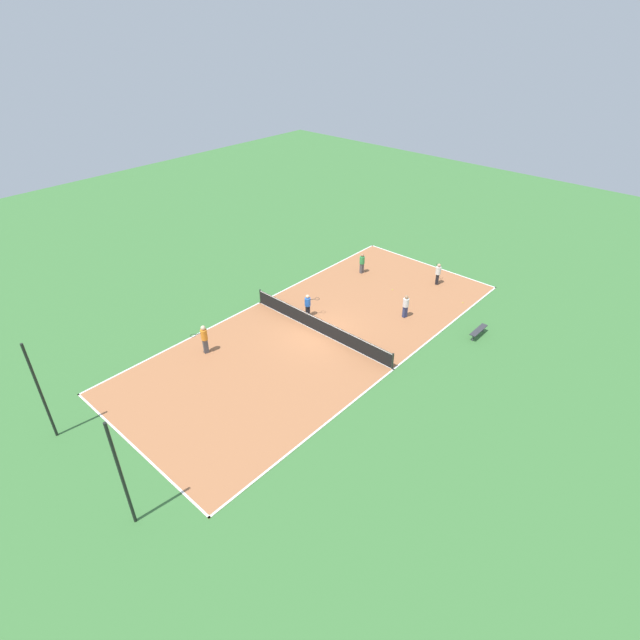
# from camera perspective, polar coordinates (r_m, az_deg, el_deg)

# --- Properties ---
(ground_plane) EXTENTS (80.00, 80.00, 0.00)m
(ground_plane) POSITION_cam_1_polar(r_m,az_deg,el_deg) (29.61, -0.00, -1.47)
(ground_plane) COLOR #3D7538
(court_surface) EXTENTS (10.66, 24.51, 0.02)m
(court_surface) POSITION_cam_1_polar(r_m,az_deg,el_deg) (29.60, -0.00, -1.45)
(court_surface) COLOR #AD6B42
(court_surface) RESTS_ON ground_plane
(tennis_net) EXTENTS (10.46, 0.10, 0.99)m
(tennis_net) POSITION_cam_1_polar(r_m,az_deg,el_deg) (29.32, -0.00, -0.62)
(tennis_net) COLOR black
(tennis_net) RESTS_ON court_surface
(bench) EXTENTS (0.36, 1.60, 0.45)m
(bench) POSITION_cam_1_polar(r_m,az_deg,el_deg) (30.55, 17.67, -1.15)
(bench) COLOR #333338
(bench) RESTS_ON ground_plane
(player_far_green) EXTENTS (0.37, 0.37, 1.50)m
(player_far_green) POSITION_cam_1_polar(r_m,az_deg,el_deg) (36.07, 4.82, 6.60)
(player_far_green) COLOR #4C4C51
(player_far_green) RESTS_ON court_surface
(player_far_white) EXTENTS (0.78, 0.97, 1.55)m
(player_far_white) POSITION_cam_1_polar(r_m,az_deg,el_deg) (35.34, 13.34, 5.30)
(player_far_white) COLOR black
(player_far_white) RESTS_ON court_surface
(player_near_blue) EXTENTS (0.80, 0.96, 1.52)m
(player_near_blue) POSITION_cam_1_polar(r_m,az_deg,el_deg) (30.71, -1.40, 1.83)
(player_near_blue) COLOR black
(player_near_blue) RESTS_ON court_surface
(player_near_white) EXTENTS (0.45, 0.45, 1.53)m
(player_near_white) POSITION_cam_1_polar(r_m,az_deg,el_deg) (31.06, 9.77, 1.71)
(player_near_white) COLOR navy
(player_near_white) RESTS_ON court_surface
(player_center_orange) EXTENTS (0.59, 0.99, 1.77)m
(player_center_orange) POSITION_cam_1_polar(r_m,az_deg,el_deg) (28.09, -13.09, -1.94)
(player_center_orange) COLOR #4C4C51
(player_center_orange) RESTS_ON court_surface
(tennis_ball_near_net) EXTENTS (0.07, 0.07, 0.07)m
(tennis_ball_near_net) POSITION_cam_1_polar(r_m,az_deg,el_deg) (34.35, 8.30, 3.44)
(tennis_ball_near_net) COLOR #CCE033
(tennis_ball_near_net) RESTS_ON court_surface
(tennis_ball_right_alley) EXTENTS (0.07, 0.07, 0.07)m
(tennis_ball_right_alley) POSITION_cam_1_polar(r_m,az_deg,el_deg) (33.82, 16.02, 1.93)
(tennis_ball_right_alley) COLOR #CCE033
(tennis_ball_right_alley) RESTS_ON court_surface
(fence_post_back_left) EXTENTS (0.12, 0.12, 5.06)m
(fence_post_back_left) POSITION_cam_1_polar(r_m,az_deg,el_deg) (19.60, -21.76, -16.19)
(fence_post_back_left) COLOR black
(fence_post_back_left) RESTS_ON ground_plane
(fence_post_back_right) EXTENTS (0.12, 0.12, 5.06)m
(fence_post_back_right) POSITION_cam_1_polar(r_m,az_deg,el_deg) (24.54, -29.32, -7.22)
(fence_post_back_right) COLOR black
(fence_post_back_right) RESTS_ON ground_plane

